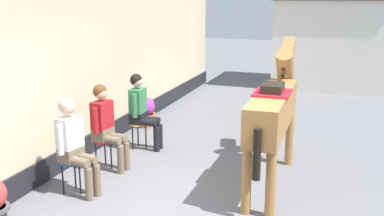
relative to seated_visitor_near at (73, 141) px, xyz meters
name	(u,v)px	position (x,y,z in m)	size (l,w,h in m)	color
ground_plane	(241,140)	(1.71, 3.10, -0.78)	(40.00, 40.00, 0.00)	slate
pub_facade_wall	(80,67)	(-0.84, 1.60, 0.76)	(0.34, 14.00, 3.40)	#CCB793
distant_cottage	(332,27)	(3.11, 9.25, 1.02)	(3.40, 2.60, 3.50)	silver
seated_visitor_near	(73,141)	(0.00, 0.00, 0.00)	(0.61, 0.48, 1.39)	#194C99
seated_visitor_middle	(106,123)	(-0.04, 0.98, 0.00)	(0.61, 0.49, 1.39)	red
seated_visitor_far	(141,108)	(0.08, 2.07, 0.00)	(0.61, 0.49, 1.39)	gold
saddled_horse_center	(274,108)	(2.58, 1.27, 0.38)	(0.50, 3.00, 2.06)	#9E6B38
flower_planter_farthest	(146,111)	(-0.44, 3.39, -0.44)	(0.43, 0.43, 0.64)	#A85638
spare_stool_white	(277,108)	(2.22, 4.34, -0.38)	(0.32, 0.32, 0.46)	white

